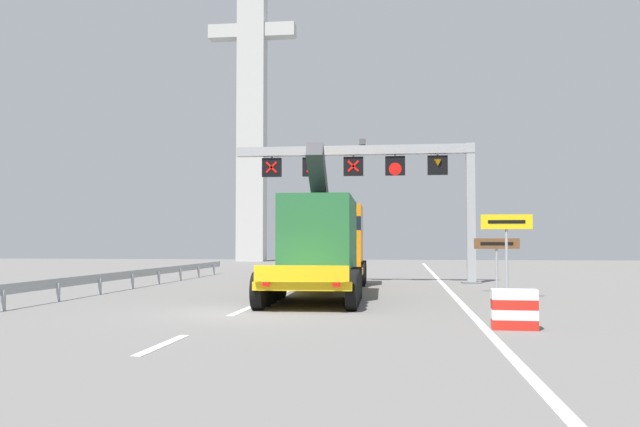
% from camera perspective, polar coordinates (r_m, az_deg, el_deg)
% --- Properties ---
extents(ground, '(112.00, 112.00, 0.00)m').
position_cam_1_polar(ground, '(19.01, -6.30, -8.38)').
color(ground, slate).
extents(lane_markings, '(0.20, 52.92, 0.01)m').
position_cam_1_polar(lane_markings, '(37.89, 0.13, -5.41)').
color(lane_markings, silver).
rests_on(lane_markings, ground).
extents(edge_line_right, '(0.20, 63.00, 0.01)m').
position_cam_1_polar(edge_line_right, '(30.52, 10.57, -6.09)').
color(edge_line_right, silver).
rests_on(edge_line_right, ground).
extents(overhead_lane_gantry, '(11.87, 0.90, 6.99)m').
position_cam_1_polar(overhead_lane_gantry, '(32.67, 5.39, 3.66)').
color(overhead_lane_gantry, '#9EA0A5').
rests_on(overhead_lane_gantry, ground).
extents(heavy_haul_truck_yellow, '(3.36, 14.12, 5.30)m').
position_cam_1_polar(heavy_haul_truck_yellow, '(26.67, 0.54, -2.40)').
color(heavy_haul_truck_yellow, yellow).
rests_on(heavy_haul_truck_yellow, ground).
extents(exit_sign_yellow, '(1.77, 0.15, 2.93)m').
position_cam_1_polar(exit_sign_yellow, '(24.24, 15.61, -1.66)').
color(exit_sign_yellow, '#9EA0A5').
rests_on(exit_sign_yellow, ground).
extents(tourist_info_sign_brown, '(1.73, 0.15, 2.11)m').
position_cam_1_polar(tourist_info_sign_brown, '(26.95, 14.83, -3.08)').
color(tourist_info_sign_brown, '#9EA0A5').
rests_on(tourist_info_sign_brown, ground).
extents(crash_barrier_striped, '(1.02, 0.54, 0.90)m').
position_cam_1_polar(crash_barrier_striped, '(15.85, 16.23, -7.85)').
color(crash_barrier_striped, red).
rests_on(crash_barrier_striped, ground).
extents(guardrail_left, '(0.13, 24.50, 0.76)m').
position_cam_1_polar(guardrail_left, '(30.87, -14.68, -4.98)').
color(guardrail_left, '#999EA3').
rests_on(guardrail_left, ground).
extents(bridge_pylon_distant, '(9.00, 2.00, 38.22)m').
position_cam_1_polar(bridge_pylon_distant, '(70.79, -5.81, 11.92)').
color(bridge_pylon_distant, '#B7B7B2').
rests_on(bridge_pylon_distant, ground).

